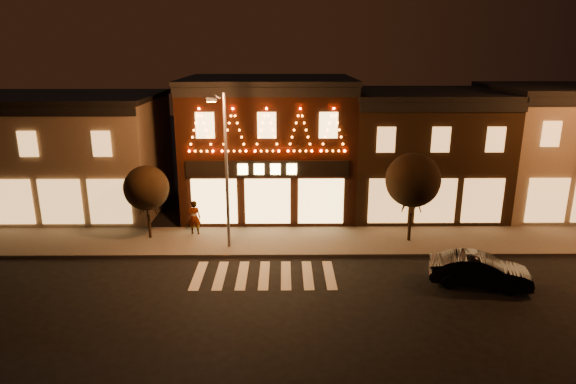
{
  "coord_description": "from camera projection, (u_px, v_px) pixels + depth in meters",
  "views": [
    {
      "loc": [
        0.91,
        -16.83,
        10.03
      ],
      "look_at": [
        1.09,
        4.0,
        3.97
      ],
      "focal_mm": 31.05,
      "sensor_mm": 36.0,
      "label": 1
    }
  ],
  "objects": [
    {
      "name": "building_right_a",
      "position": [
        419.0,
        151.0,
        31.42
      ],
      "size": [
        9.2,
        8.28,
        7.5
      ],
      "color": "#362312",
      "rests_on": "ground"
    },
    {
      "name": "streetlamp_mid",
      "position": [
        224.0,
        161.0,
        24.21
      ],
      "size": [
        0.74,
        1.79,
        7.82
      ],
      "rotation": [
        0.0,
        0.0,
        0.25
      ],
      "color": "#59595E",
      "rests_on": "sidewalk_far"
    },
    {
      "name": "building_pulp",
      "position": [
        269.0,
        145.0,
        31.21
      ],
      "size": [
        10.2,
        8.34,
        8.3
      ],
      "color": "#32150B",
      "rests_on": "ground"
    },
    {
      "name": "building_left",
      "position": [
        63.0,
        153.0,
        31.25
      ],
      "size": [
        12.2,
        8.28,
        7.3
      ],
      "color": "#7D6B59",
      "rests_on": "ground"
    },
    {
      "name": "building_right_b",
      "position": [
        561.0,
        148.0,
        31.46
      ],
      "size": [
        9.2,
        8.28,
        7.8
      ],
      "color": "#7D6B59",
      "rests_on": "ground"
    },
    {
      "name": "pedestrian",
      "position": [
        194.0,
        217.0,
        27.2
      ],
      "size": [
        0.71,
        0.49,
        1.91
      ],
      "primitive_type": "imported",
      "rotation": [
        0.0,
        0.0,
        3.1
      ],
      "color": "gray",
      "rests_on": "sidewalk_far"
    },
    {
      "name": "sidewalk_far",
      "position": [
        304.0,
        241.0,
        26.63
      ],
      "size": [
        44.0,
        4.0,
        0.15
      ],
      "primitive_type": "cube",
      "color": "#47423D",
      "rests_on": "ground"
    },
    {
      "name": "ground",
      "position": [
        260.0,
        321.0,
        18.95
      ],
      "size": [
        120.0,
        120.0,
        0.0
      ],
      "primitive_type": "plane",
      "color": "black",
      "rests_on": "ground"
    },
    {
      "name": "tree_right",
      "position": [
        413.0,
        180.0,
        25.64
      ],
      "size": [
        2.83,
        2.83,
        4.72
      ],
      "rotation": [
        0.0,
        0.0,
        -0.13
      ],
      "color": "black",
      "rests_on": "sidewalk_far"
    },
    {
      "name": "tree_left",
      "position": [
        146.0,
        188.0,
        26.16
      ],
      "size": [
        2.37,
        2.37,
        3.97
      ],
      "rotation": [
        0.0,
        0.0,
        0.23
      ],
      "color": "black",
      "rests_on": "sidewalk_far"
    },
    {
      "name": "dark_sedan",
      "position": [
        479.0,
        270.0,
        21.66
      ],
      "size": [
        4.48,
        2.48,
        1.4
      ],
      "primitive_type": "imported",
      "rotation": [
        0.0,
        0.0,
        1.32
      ],
      "color": "black",
      "rests_on": "ground"
    }
  ]
}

